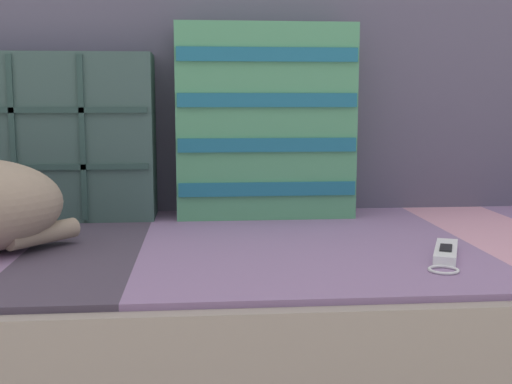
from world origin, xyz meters
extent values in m
cube|color=gray|center=(0.00, 0.10, 0.08)|extent=(2.18, 0.90, 0.15)
cube|color=gray|center=(0.00, 0.10, 0.26)|extent=(2.14, 0.88, 0.21)
cube|color=#423847|center=(-0.31, 0.08, 0.37)|extent=(0.20, 0.79, 0.01)
cube|color=gray|center=(-0.10, 0.08, 0.37)|extent=(0.20, 0.79, 0.01)
cube|color=gray|center=(0.10, 0.08, 0.37)|extent=(0.20, 0.79, 0.01)
cube|color=gray|center=(0.31, 0.08, 0.37)|extent=(0.20, 0.79, 0.01)
cube|color=#C6899E|center=(0.51, 0.08, 0.37)|extent=(0.20, 0.79, 0.01)
cube|color=#514C60|center=(0.00, 0.48, 0.63)|extent=(2.14, 0.14, 0.53)
cube|color=#38514C|center=(-0.42, 0.34, 0.56)|extent=(0.44, 0.13, 0.37)
cube|color=#28423D|center=(-0.42, 0.27, 0.50)|extent=(0.43, 0.01, 0.01)
cube|color=#28423D|center=(-0.49, 0.27, 0.56)|extent=(0.01, 0.01, 0.36)
cube|color=#28423D|center=(-0.42, 0.27, 0.62)|extent=(0.43, 0.01, 0.01)
cube|color=#28423D|center=(-0.35, 0.27, 0.56)|extent=(0.01, 0.01, 0.36)
cube|color=#4C9366|center=(0.05, 0.34, 0.59)|extent=(0.40, 0.13, 0.44)
cube|color=#1E667F|center=(0.05, 0.27, 0.44)|extent=(0.40, 0.01, 0.03)
cube|color=#1E667F|center=(0.05, 0.27, 0.54)|extent=(0.40, 0.01, 0.03)
cube|color=#1E667F|center=(0.05, 0.27, 0.64)|extent=(0.40, 0.01, 0.03)
cube|color=#1E667F|center=(0.05, 0.27, 0.74)|extent=(0.40, 0.01, 0.03)
cylinder|color=gray|center=(-0.38, 0.02, 0.40)|extent=(0.12, 0.13, 0.04)
cube|color=white|center=(0.32, -0.10, 0.38)|extent=(0.09, 0.15, 0.02)
cube|color=black|center=(0.32, -0.11, 0.39)|extent=(0.04, 0.06, 0.00)
cube|color=black|center=(0.35, -0.04, 0.38)|extent=(0.03, 0.02, 0.02)
torus|color=silver|center=(0.29, -0.19, 0.37)|extent=(0.06, 0.06, 0.01)
camera|label=1|loc=(-0.09, -1.14, 0.64)|focal=45.00mm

